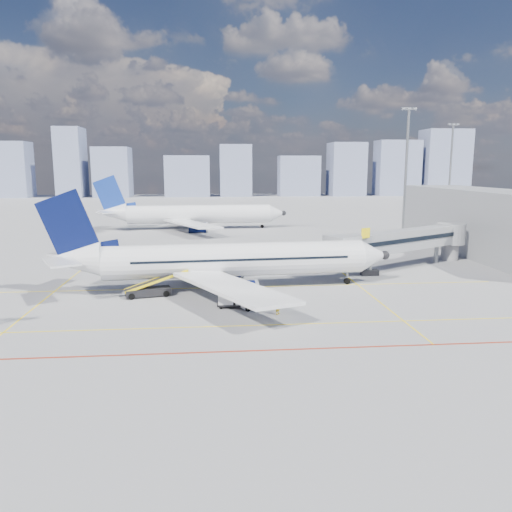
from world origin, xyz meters
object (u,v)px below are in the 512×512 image
Objects in this scene: second_aircraft at (191,215)px; cargo_dolly at (235,297)px; baggage_tug at (252,301)px; ramp_worker at (278,306)px; main_aircraft at (221,261)px; belt_loader at (150,290)px.

cargo_dolly is (6.32, -63.19, -2.22)m from second_aircraft.
second_aircraft reaches higher than cargo_dolly.
ramp_worker is (2.27, -1.98, 0.07)m from baggage_tug.
baggage_tug is at bearing 84.71° from ramp_worker.
second_aircraft reaches higher than main_aircraft.
ramp_worker is at bearing -45.33° from belt_loader.
second_aircraft is 6.15× the size of belt_loader.
ramp_worker is at bearing -68.00° from main_aircraft.
second_aircraft is 16.19× the size of baggage_tug.
second_aircraft is 58.27m from belt_loader.
main_aircraft reaches higher than belt_loader.
main_aircraft is at bearing 4.46° from belt_loader.
belt_loader is at bearing 94.06° from ramp_worker.
cargo_dolly is at bearing 133.85° from baggage_tug.
second_aircraft is 25.11× the size of ramp_worker.
baggage_tug is at bearing -75.82° from main_aircraft.
ramp_worker is (10.20, -65.93, -2.39)m from second_aircraft.
baggage_tug is 11.81m from belt_loader.
second_aircraft is (-5.24, 55.68, -0.00)m from main_aircraft.
baggage_tug is 1.55× the size of ramp_worker.
second_aircraft is 64.49m from baggage_tug.
cargo_dolly is 4.76m from ramp_worker.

